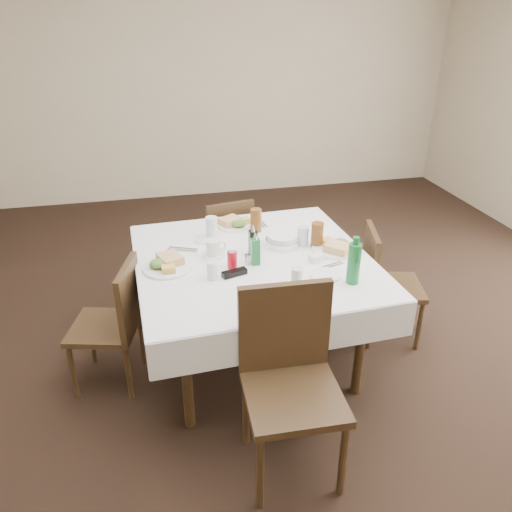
{
  "coord_description": "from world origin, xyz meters",
  "views": [
    {
      "loc": [
        -0.83,
        -2.62,
        2.19
      ],
      "look_at": [
        -0.22,
        0.06,
        0.8
      ],
      "focal_mm": 35.0,
      "sensor_mm": 36.0,
      "label": 1
    }
  ],
  "objects_px": {
    "dining_table": "(253,268)",
    "water_n": "(212,227)",
    "water_w": "(212,271)",
    "green_bottle": "(354,263)",
    "chair_east": "(382,278)",
    "ketchup_bottle": "(232,259)",
    "water_s": "(297,278)",
    "oil_cruet_green": "(255,251)",
    "coffee_mug": "(214,249)",
    "water_e": "(303,236)",
    "chair_south": "(289,370)",
    "chair_north": "(227,240)",
    "chair_west": "(116,318)",
    "bread_basket": "(283,240)",
    "oil_cruet_dark": "(253,242)"
  },
  "relations": [
    {
      "from": "water_w",
      "to": "oil_cruet_green",
      "type": "height_order",
      "value": "oil_cruet_green"
    },
    {
      "from": "oil_cruet_green",
      "to": "ketchup_bottle",
      "type": "relative_size",
      "value": 1.67
    },
    {
      "from": "water_e",
      "to": "water_n",
      "type": "bearing_deg",
      "value": 155.77
    },
    {
      "from": "oil_cruet_green",
      "to": "coffee_mug",
      "type": "distance_m",
      "value": 0.29
    },
    {
      "from": "water_n",
      "to": "water_e",
      "type": "xyz_separation_m",
      "value": [
        0.57,
        -0.26,
        -0.01
      ]
    },
    {
      "from": "water_n",
      "to": "oil_cruet_dark",
      "type": "height_order",
      "value": "oil_cruet_dark"
    },
    {
      "from": "water_e",
      "to": "oil_cruet_green",
      "type": "distance_m",
      "value": 0.41
    },
    {
      "from": "ketchup_bottle",
      "to": "green_bottle",
      "type": "height_order",
      "value": "green_bottle"
    },
    {
      "from": "chair_west",
      "to": "coffee_mug",
      "type": "bearing_deg",
      "value": 12.91
    },
    {
      "from": "water_s",
      "to": "oil_cruet_green",
      "type": "relative_size",
      "value": 0.55
    },
    {
      "from": "water_e",
      "to": "green_bottle",
      "type": "xyz_separation_m",
      "value": [
        0.13,
        -0.54,
        0.06
      ]
    },
    {
      "from": "coffee_mug",
      "to": "dining_table",
      "type": "bearing_deg",
      "value": -20.31
    },
    {
      "from": "water_n",
      "to": "chair_south",
      "type": "bearing_deg",
      "value": -80.83
    },
    {
      "from": "chair_west",
      "to": "ketchup_bottle",
      "type": "xyz_separation_m",
      "value": [
        0.72,
        -0.04,
        0.34
      ]
    },
    {
      "from": "oil_cruet_green",
      "to": "bread_basket",
      "type": "bearing_deg",
      "value": 43.39
    },
    {
      "from": "ketchup_bottle",
      "to": "oil_cruet_dark",
      "type": "bearing_deg",
      "value": 42.16
    },
    {
      "from": "water_s",
      "to": "chair_east",
      "type": "bearing_deg",
      "value": 29.76
    },
    {
      "from": "chair_west",
      "to": "water_w",
      "type": "height_order",
      "value": "water_w"
    },
    {
      "from": "green_bottle",
      "to": "chair_north",
      "type": "bearing_deg",
      "value": 110.89
    },
    {
      "from": "water_w",
      "to": "ketchup_bottle",
      "type": "bearing_deg",
      "value": 39.61
    },
    {
      "from": "water_w",
      "to": "coffee_mug",
      "type": "bearing_deg",
      "value": 80.21
    },
    {
      "from": "ketchup_bottle",
      "to": "water_w",
      "type": "bearing_deg",
      "value": -140.39
    },
    {
      "from": "green_bottle",
      "to": "water_n",
      "type": "bearing_deg",
      "value": 131.32
    },
    {
      "from": "chair_south",
      "to": "bread_basket",
      "type": "distance_m",
      "value": 1.06
    },
    {
      "from": "water_s",
      "to": "bread_basket",
      "type": "relative_size",
      "value": 0.52
    },
    {
      "from": "chair_west",
      "to": "ketchup_bottle",
      "type": "relative_size",
      "value": 6.54
    },
    {
      "from": "chair_south",
      "to": "chair_west",
      "type": "bearing_deg",
      "value": 137.09
    },
    {
      "from": "water_s",
      "to": "oil_cruet_green",
      "type": "distance_m",
      "value": 0.36
    },
    {
      "from": "water_e",
      "to": "coffee_mug",
      "type": "relative_size",
      "value": 0.82
    },
    {
      "from": "chair_south",
      "to": "ketchup_bottle",
      "type": "distance_m",
      "value": 0.82
    },
    {
      "from": "chair_north",
      "to": "coffee_mug",
      "type": "height_order",
      "value": "coffee_mug"
    },
    {
      "from": "chair_west",
      "to": "ketchup_bottle",
      "type": "distance_m",
      "value": 0.8
    },
    {
      "from": "oil_cruet_green",
      "to": "green_bottle",
      "type": "height_order",
      "value": "green_bottle"
    },
    {
      "from": "chair_east",
      "to": "ketchup_bottle",
      "type": "xyz_separation_m",
      "value": [
        -1.09,
        -0.14,
        0.34
      ]
    },
    {
      "from": "oil_cruet_green",
      "to": "chair_south",
      "type": "bearing_deg",
      "value": -90.33
    },
    {
      "from": "dining_table",
      "to": "water_n",
      "type": "distance_m",
      "value": 0.45
    },
    {
      "from": "dining_table",
      "to": "water_s",
      "type": "height_order",
      "value": "water_s"
    },
    {
      "from": "water_n",
      "to": "ketchup_bottle",
      "type": "height_order",
      "value": "water_n"
    },
    {
      "from": "dining_table",
      "to": "oil_cruet_green",
      "type": "bearing_deg",
      "value": -94.32
    },
    {
      "from": "chair_east",
      "to": "chair_west",
      "type": "bearing_deg",
      "value": -176.91
    },
    {
      "from": "water_n",
      "to": "water_s",
      "type": "distance_m",
      "value": 0.85
    },
    {
      "from": "chair_east",
      "to": "ketchup_bottle",
      "type": "relative_size",
      "value": 6.55
    },
    {
      "from": "ketchup_bottle",
      "to": "water_n",
      "type": "bearing_deg",
      "value": 96.94
    },
    {
      "from": "water_w",
      "to": "oil_cruet_green",
      "type": "distance_m",
      "value": 0.31
    },
    {
      "from": "water_s",
      "to": "chair_north",
      "type": "bearing_deg",
      "value": 97.87
    },
    {
      "from": "dining_table",
      "to": "oil_cruet_dark",
      "type": "relative_size",
      "value": 7.25
    },
    {
      "from": "chair_west",
      "to": "chair_east",
      "type": "bearing_deg",
      "value": 3.09
    },
    {
      "from": "dining_table",
      "to": "chair_east",
      "type": "height_order",
      "value": "chair_east"
    },
    {
      "from": "water_w",
      "to": "green_bottle",
      "type": "relative_size",
      "value": 0.39
    },
    {
      "from": "chair_east",
      "to": "green_bottle",
      "type": "height_order",
      "value": "green_bottle"
    }
  ]
}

